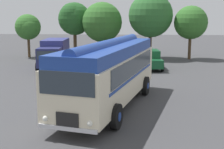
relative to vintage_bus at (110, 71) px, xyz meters
The scene contains 11 objects.
ground_plane 2.04m from the vintage_bus, 161.32° to the left, with size 120.00×120.00×0.00m, color #3D3D3F.
vintage_bus is the anchor object (origin of this frame).
car_near_left 11.76m from the vintage_bus, 103.44° to the left, with size 2.36×4.38×1.66m.
car_mid_left 11.62m from the vintage_bus, 90.69° to the left, with size 2.10×4.27×1.66m.
car_mid_right 12.08m from the vintage_bus, 77.77° to the left, with size 2.26×4.34×1.66m.
box_van 13.34m from the vintage_bus, 117.03° to the left, with size 2.64×5.89×2.50m.
tree_far_left 21.18m from the vintage_bus, 120.20° to the left, with size 2.82×2.90×4.79m.
tree_left_of_centre 20.87m from the vintage_bus, 106.31° to the left, with size 3.71×3.71×6.11m.
tree_centre 19.15m from the vintage_bus, 97.24° to the left, with size 4.38×4.38×6.10m.
tree_right_of_centre 18.89m from the vintage_bus, 81.13° to the left, with size 4.73×4.73×7.02m.
tree_far_right 19.62m from the vintage_bus, 69.32° to the left, with size 3.53×3.53×5.67m.
Camera 1 is at (2.10, -15.88, 4.70)m, focal length 50.00 mm.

